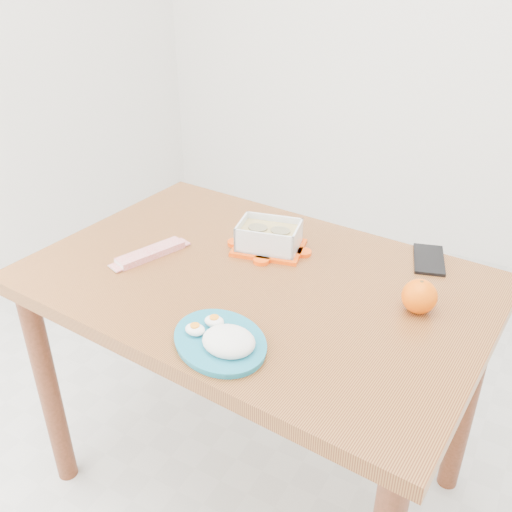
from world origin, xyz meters
The scene contains 7 objects.
ground centered at (0.00, 0.00, 0.00)m, with size 3.50×3.50×0.00m, color #B7B7B2.
dining_table centered at (-0.20, -0.03, 0.64)m, with size 1.19×0.84×0.75m.
food_container centered at (-0.24, 0.11, 0.79)m, with size 0.21×0.18×0.08m.
orange_fruit centered at (0.20, 0.02, 0.79)m, with size 0.08×0.08×0.08m, color #FF4E05.
rice_plate centered at (-0.12, -0.31, 0.77)m, with size 0.31×0.31×0.06m.
candy_bar centered at (-0.50, -0.08, 0.76)m, with size 0.19×0.05×0.02m, color #BC0911.
smartphone centered at (0.16, 0.26, 0.75)m, with size 0.08×0.15×0.01m, color black.
Camera 1 is at (0.40, -1.10, 1.51)m, focal length 40.00 mm.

